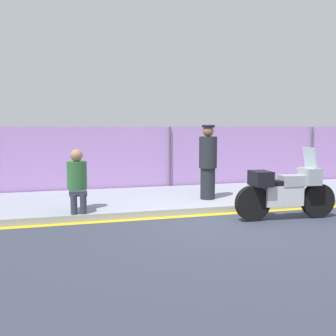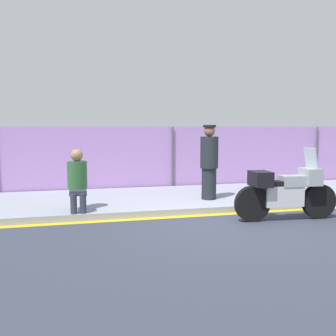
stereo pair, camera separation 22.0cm
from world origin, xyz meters
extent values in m
plane|color=#333847|center=(0.00, 0.00, 0.00)|extent=(120.00, 120.00, 0.00)
cube|color=#8E93A3|center=(0.00, 2.55, 0.07)|extent=(36.04, 3.26, 0.14)
cube|color=gold|center=(0.00, 0.83, 0.00)|extent=(36.04, 0.18, 0.01)
cube|color=#AD7FC6|center=(0.00, 4.27, 0.95)|extent=(34.23, 0.08, 1.89)
cylinder|color=#4C4C51|center=(0.00, 4.17, 0.95)|extent=(0.05, 0.05, 1.89)
cylinder|color=#4C4C51|center=(4.85, 4.17, 0.95)|extent=(0.05, 0.05, 1.89)
cylinder|color=black|center=(2.01, 0.00, 0.36)|extent=(0.73, 0.19, 0.72)
cylinder|color=black|center=(0.56, 0.10, 0.36)|extent=(0.73, 0.19, 0.72)
cube|color=silver|center=(1.22, 0.05, 0.50)|extent=(0.82, 0.33, 0.42)
cube|color=#999EA3|center=(1.42, 0.04, 0.80)|extent=(0.54, 0.34, 0.22)
cube|color=black|center=(1.13, 0.06, 0.76)|extent=(0.62, 0.32, 0.10)
cube|color=#999EA3|center=(1.80, 0.01, 0.88)|extent=(0.35, 0.50, 0.34)
cube|color=silver|center=(1.80, 0.01, 1.26)|extent=(0.13, 0.43, 0.42)
cube|color=black|center=(0.72, 0.09, 0.86)|extent=(0.39, 0.53, 0.30)
cylinder|color=#1E2328|center=(0.30, 1.90, 0.52)|extent=(0.35, 0.35, 0.76)
cylinder|color=#1E2328|center=(0.30, 1.90, 1.28)|extent=(0.43, 0.43, 0.76)
sphere|color=brown|center=(0.30, 1.90, 1.79)|extent=(0.27, 0.27, 0.27)
cylinder|color=black|center=(0.30, 1.90, 1.90)|extent=(0.31, 0.31, 0.06)
cylinder|color=#2D3342|center=(-2.90, 1.04, 0.35)|extent=(0.13, 0.13, 0.41)
cylinder|color=#2D3342|center=(-2.72, 1.04, 0.35)|extent=(0.13, 0.13, 0.41)
cube|color=#2D3342|center=(-2.81, 1.24, 0.55)|extent=(0.35, 0.41, 0.10)
cylinder|color=#2D6033|center=(-2.81, 1.44, 0.89)|extent=(0.41, 0.41, 0.57)
sphere|color=#A37556|center=(-2.81, 1.44, 1.30)|extent=(0.25, 0.25, 0.25)
camera|label=1|loc=(-3.20, -6.91, 1.89)|focal=42.00mm
camera|label=2|loc=(-2.98, -6.97, 1.89)|focal=42.00mm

